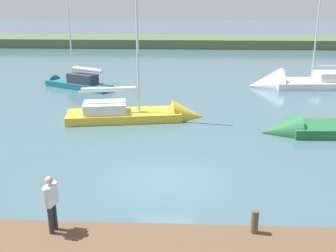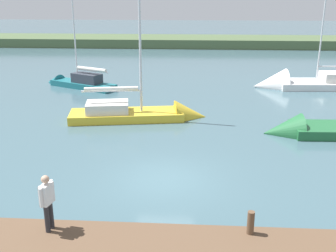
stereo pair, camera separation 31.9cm
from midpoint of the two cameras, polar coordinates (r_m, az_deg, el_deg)
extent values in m
plane|color=#42606B|center=(16.54, -0.08, -7.43)|extent=(200.00, 200.00, 0.00)
cube|color=#4C603D|center=(58.85, 2.80, 11.20)|extent=(180.00, 8.00, 2.40)
cylinder|color=brown|center=(11.76, 12.31, -13.11)|extent=(0.20, 0.20, 0.67)
cube|color=gold|center=(24.23, -5.44, 0.96)|extent=(6.88, 3.14, 0.95)
cone|color=gold|center=(24.53, 3.56, 1.22)|extent=(2.19, 2.37, 2.09)
cube|color=silver|center=(24.04, -8.13, 2.63)|extent=(2.67, 2.04, 0.59)
cylinder|color=silver|center=(23.28, -3.56, 12.54)|extent=(0.14, 0.14, 8.78)
cylinder|color=silver|center=(23.79, -7.58, 4.92)|extent=(3.42, 0.67, 0.11)
cylinder|color=silver|center=(23.76, -7.59, 5.21)|extent=(3.10, 0.73, 0.23)
cone|color=#236638|center=(22.48, 16.10, -1.01)|extent=(2.03, 2.24, 2.19)
cube|color=#1E6B75|center=(32.92, -11.53, 5.36)|extent=(5.73, 3.92, 0.81)
cone|color=#1E6B75|center=(35.13, -15.44, 5.86)|extent=(1.87, 1.93, 1.48)
cube|color=#333842|center=(32.48, -11.05, 6.61)|extent=(2.59, 2.06, 0.73)
cylinder|color=silver|center=(32.67, -12.69, 12.13)|extent=(0.11, 0.11, 6.99)
cylinder|color=silver|center=(31.99, -10.35, 7.62)|extent=(2.78, 1.48, 0.09)
cylinder|color=silver|center=(31.97, -10.36, 7.83)|extent=(2.59, 1.52, 0.29)
cube|color=white|center=(34.85, 22.20, 5.16)|extent=(8.55, 3.26, 0.85)
cone|color=white|center=(33.36, 14.31, 5.42)|extent=(2.67, 2.93, 2.80)
cylinder|color=silver|center=(33.69, 21.38, 15.04)|extent=(0.12, 0.12, 10.95)
cylinder|color=#28282D|center=(12.11, -15.37, -11.94)|extent=(0.14, 0.14, 0.83)
cylinder|color=#28282D|center=(11.96, -15.87, -12.38)|extent=(0.14, 0.14, 0.83)
cube|color=white|center=(11.70, -15.91, -9.15)|extent=(0.31, 0.49, 0.59)
sphere|color=tan|center=(11.51, -16.10, -7.21)|extent=(0.23, 0.23, 0.23)
cylinder|color=white|center=(11.90, -15.23, -8.52)|extent=(0.09, 0.09, 0.56)
cylinder|color=white|center=(11.49, -16.63, -9.67)|extent=(0.09, 0.09, 0.56)
camera|label=1|loc=(0.16, -89.45, 0.18)|focal=43.44mm
camera|label=2|loc=(0.16, 90.55, -0.18)|focal=43.44mm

